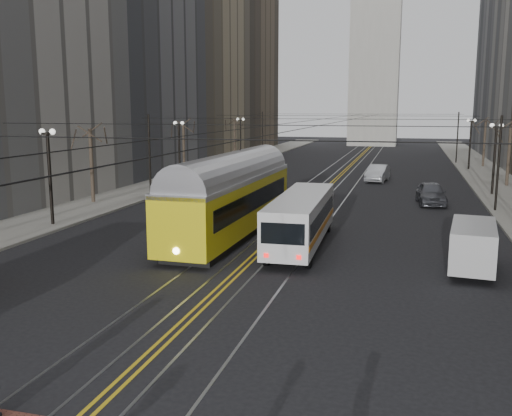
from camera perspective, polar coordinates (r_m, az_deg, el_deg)
The scene contains 15 objects.
ground at distance 15.22m, azimuth -15.13°, elevation -18.08°, with size 260.00×260.00×0.00m, color black.
sidewalk_left at distance 61.05m, azimuth -6.21°, elevation 3.32°, with size 5.00×140.00×0.15m, color gray.
sidewalk_right at distance 57.51m, azimuth 22.92°, elevation 2.18°, with size 5.00×140.00×0.15m, color gray.
streetcar_rails at distance 57.39m, azimuth 7.92°, elevation 2.79°, with size 4.80×130.00×0.02m, color gray.
centre_lines at distance 57.39m, azimuth 7.92°, elevation 2.79°, with size 0.42×130.00×0.01m, color gold.
building_left_mid at distance 66.81m, azimuth -15.04°, elevation 18.18°, with size 16.00×20.00×34.00m, color slate.
building_left_far at distance 103.60m, azimuth -3.53°, elevation 17.11°, with size 16.00×20.00×40.00m, color brown.
lamp_posts at distance 41.10m, azimuth 5.15°, elevation 3.95°, with size 27.60×57.20×5.60m.
street_trees at distance 47.48m, azimuth 6.51°, elevation 4.73°, with size 31.68×53.28×5.60m.
trolley_wires at distance 46.99m, azimuth 6.46°, elevation 5.87°, with size 25.96×120.00×6.60m.
streetcar at distance 32.00m, azimuth -2.46°, elevation 0.44°, with size 2.81×15.13×3.57m, color yellow.
rear_bus at distance 29.37m, azimuth 4.54°, elevation -1.33°, with size 2.23×10.24×2.67m, color silver.
cargo_van at distance 26.66m, azimuth 20.85°, elevation -3.77°, with size 1.82×4.72×2.09m, color #BABABA.
sedan_grey at distance 44.38m, azimuth 17.11°, elevation 1.42°, with size 1.95×4.84×1.65m, color #43454B.
sedan_silver at distance 57.03m, azimuth 12.08°, elevation 3.43°, with size 1.71×4.91×1.62m, color #B0B3B8.
Camera 1 is at (7.00, -11.52, 7.07)m, focal length 40.00 mm.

